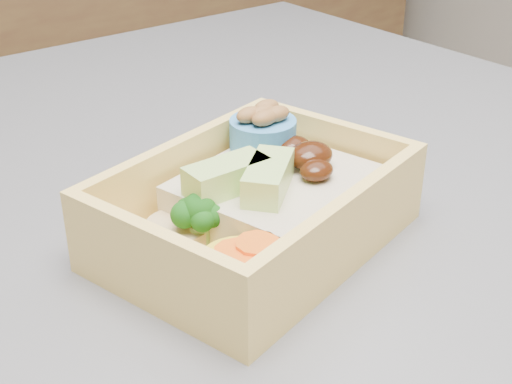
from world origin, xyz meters
TOP-DOWN VIEW (x-y plane):
  - bento_box at (0.18, -0.18)m, footprint 0.22×0.18m

SIDE VIEW (x-z plane):
  - bento_box at x=0.18m, z-range 0.91..0.98m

